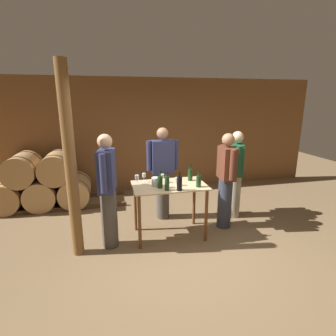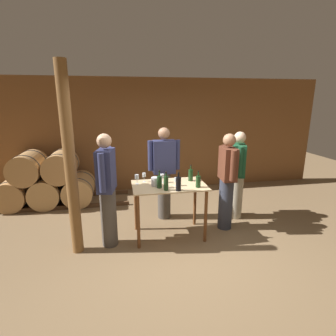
# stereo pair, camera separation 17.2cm
# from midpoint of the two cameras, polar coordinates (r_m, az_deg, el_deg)

# --- Properties ---
(ground_plane) EXTENTS (14.00, 14.00, 0.00)m
(ground_plane) POSITION_cam_midpoint_polar(r_m,az_deg,el_deg) (4.17, 2.49, -17.10)
(ground_plane) COLOR brown
(back_wall) EXTENTS (8.40, 0.05, 2.70)m
(back_wall) POSITION_cam_midpoint_polar(r_m,az_deg,el_deg) (6.45, -4.27, 7.12)
(back_wall) COLOR brown
(back_wall) RESTS_ON ground_plane
(barrel_rack) EXTENTS (3.40, 0.88, 1.16)m
(barrel_rack) POSITION_cam_midpoint_polar(r_m,az_deg,el_deg) (6.09, -26.46, -2.98)
(barrel_rack) COLOR #4C331E
(barrel_rack) RESTS_ON ground_plane
(tasting_table) EXTENTS (1.17, 0.72, 0.88)m
(tasting_table) POSITION_cam_midpoint_polar(r_m,az_deg,el_deg) (4.22, -0.87, -5.73)
(tasting_table) COLOR #D1B284
(tasting_table) RESTS_ON ground_plane
(wooden_post) EXTENTS (0.16, 0.16, 2.70)m
(wooden_post) POSITION_cam_midpoint_polar(r_m,az_deg,el_deg) (3.80, -21.71, 0.74)
(wooden_post) COLOR brown
(wooden_post) RESTS_ON ground_plane
(wine_bottle_far_left) EXTENTS (0.08, 0.08, 0.28)m
(wine_bottle_far_left) POSITION_cam_midpoint_polar(r_m,az_deg,el_deg) (4.00, -2.96, -2.98)
(wine_bottle_far_left) COLOR #193819
(wine_bottle_far_left) RESTS_ON tasting_table
(wine_bottle_left) EXTENTS (0.07, 0.07, 0.29)m
(wine_bottle_left) POSITION_cam_midpoint_polar(r_m,az_deg,el_deg) (3.89, -1.48, -3.26)
(wine_bottle_left) COLOR #193819
(wine_bottle_left) RESTS_ON tasting_table
(wine_bottle_center) EXTENTS (0.08, 0.08, 0.29)m
(wine_bottle_center) POSITION_cam_midpoint_polar(r_m,az_deg,el_deg) (3.87, 1.25, -3.37)
(wine_bottle_center) COLOR black
(wine_bottle_center) RESTS_ON tasting_table
(wine_bottle_right) EXTENTS (0.08, 0.08, 0.28)m
(wine_bottle_right) POSITION_cam_midpoint_polar(r_m,az_deg,el_deg) (4.37, 3.74, -1.42)
(wine_bottle_right) COLOR #193819
(wine_bottle_right) RESTS_ON tasting_table
(wine_bottle_far_right) EXTENTS (0.08, 0.08, 0.26)m
(wine_bottle_far_right) POSITION_cam_midpoint_polar(r_m,az_deg,el_deg) (4.06, 5.48, -2.79)
(wine_bottle_far_right) COLOR #193819
(wine_bottle_far_right) RESTS_ON tasting_table
(wine_glass_near_left) EXTENTS (0.06, 0.06, 0.16)m
(wine_glass_near_left) POSITION_cam_midpoint_polar(r_m,az_deg,el_deg) (4.19, -7.96, -2.08)
(wine_glass_near_left) COLOR silver
(wine_glass_near_left) RESTS_ON tasting_table
(wine_glass_near_center) EXTENTS (0.06, 0.06, 0.15)m
(wine_glass_near_center) POSITION_cam_midpoint_polar(r_m,az_deg,el_deg) (4.29, -6.42, -1.67)
(wine_glass_near_center) COLOR silver
(wine_glass_near_center) RESTS_ON tasting_table
(wine_glass_near_right) EXTENTS (0.06, 0.06, 0.14)m
(wine_glass_near_right) POSITION_cam_midpoint_polar(r_m,az_deg,el_deg) (4.25, -2.44, -1.86)
(wine_glass_near_right) COLOR silver
(wine_glass_near_right) RESTS_ON tasting_table
(wine_glass_far_side) EXTENTS (0.06, 0.06, 0.13)m
(wine_glass_far_side) POSITION_cam_midpoint_polar(r_m,az_deg,el_deg) (4.10, 0.70, -2.59)
(wine_glass_far_side) COLOR silver
(wine_glass_far_side) RESTS_ON tasting_table
(ice_bucket) EXTENTS (0.13, 0.13, 0.14)m
(ice_bucket) POSITION_cam_midpoint_polar(r_m,az_deg,el_deg) (4.10, -3.91, -2.99)
(ice_bucket) COLOR silver
(ice_bucket) RESTS_ON tasting_table
(person_host) EXTENTS (0.59, 0.24, 1.72)m
(person_host) POSITION_cam_midpoint_polar(r_m,az_deg,el_deg) (4.82, -2.18, -0.79)
(person_host) COLOR #4C4742
(person_host) RESTS_ON ground_plane
(person_visitor_with_scarf) EXTENTS (0.25, 0.59, 1.67)m
(person_visitor_with_scarf) POSITION_cam_midpoint_polar(r_m,az_deg,el_deg) (4.55, 11.45, -2.42)
(person_visitor_with_scarf) COLOR #333847
(person_visitor_with_scarf) RESTS_ON ground_plane
(person_visitor_bearded) EXTENTS (0.29, 0.58, 1.74)m
(person_visitor_bearded) POSITION_cam_midpoint_polar(r_m,az_deg,el_deg) (3.97, -14.22, -4.55)
(person_visitor_bearded) COLOR #4C4742
(person_visitor_bearded) RESTS_ON ground_plane
(person_visitor_near_door) EXTENTS (0.34, 0.56, 1.65)m
(person_visitor_near_door) POSITION_cam_midpoint_polar(r_m,az_deg,el_deg) (5.03, 13.52, -1.03)
(person_visitor_near_door) COLOR #B7AD93
(person_visitor_near_door) RESTS_ON ground_plane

